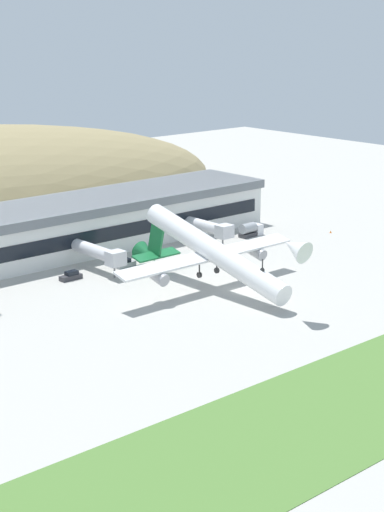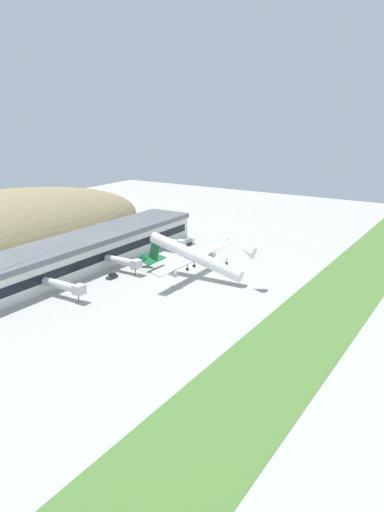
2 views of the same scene
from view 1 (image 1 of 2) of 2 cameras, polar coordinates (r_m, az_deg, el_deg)
name	(u,v)px [view 1 (image 1 of 2)]	position (r m, az deg, el deg)	size (l,w,h in m)	color
ground_plane	(240,291)	(159.41, 3.24, -2.33)	(347.00, 347.00, 0.00)	#ADAAA3
terminal_building	(50,227)	(183.92, -9.45, 1.93)	(110.55, 19.59, 10.90)	white
jetway_1	(100,253)	(170.46, -6.15, 0.20)	(3.38, 15.03, 5.43)	silver
jetway_2	(211,228)	(189.84, 1.26, 1.90)	(3.38, 13.34, 5.43)	silver
cargo_airplane	(211,252)	(158.42, 1.27, 0.24)	(41.31, 45.28, 14.63)	white
service_car_0	(71,276)	(167.35, -8.07, -1.33)	(4.49, 1.84, 1.70)	#333338
service_car_1	(125,263)	(174.66, -4.48, -0.50)	(4.60, 1.91, 1.68)	#999EA3
fuel_truck	(251,230)	(198.74, 3.93, 1.76)	(6.42, 2.69, 3.21)	silver
traffic_cone_0	(243,252)	(184.62, 3.41, 0.28)	(0.52, 0.52, 0.58)	orange
traffic_cone_1	(331,232)	(204.17, 9.23, 1.61)	(0.52, 0.52, 0.58)	orange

